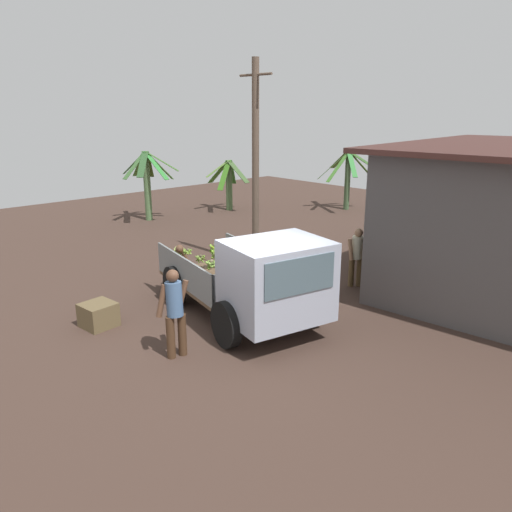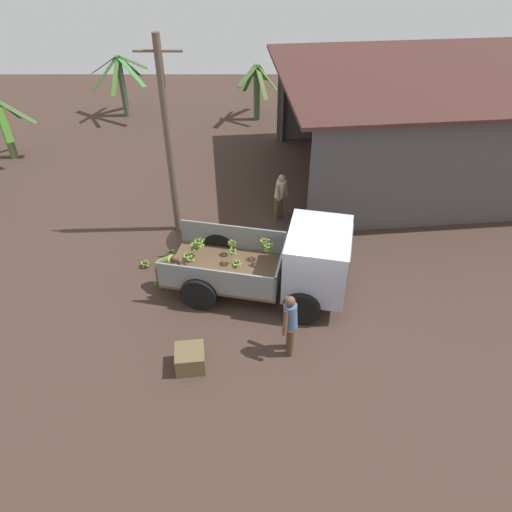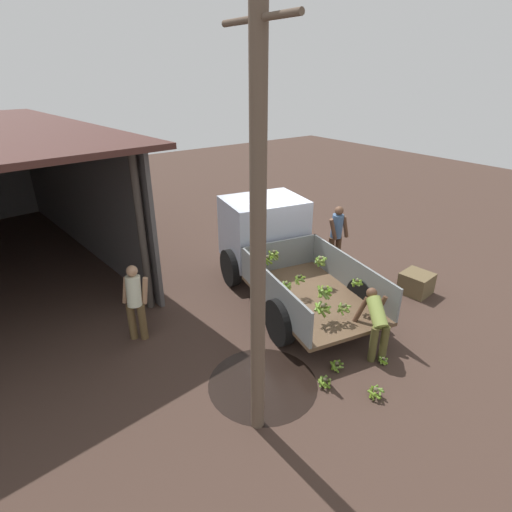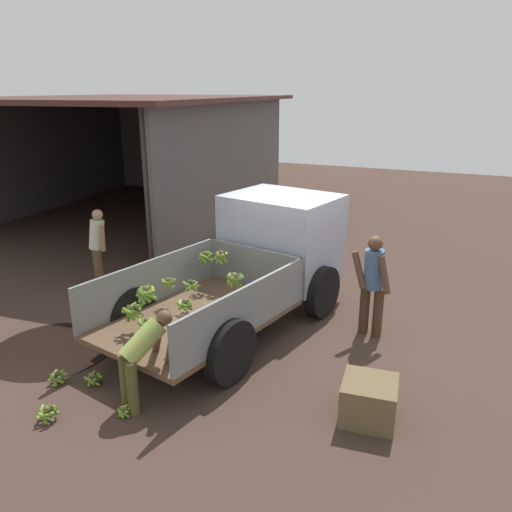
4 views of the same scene
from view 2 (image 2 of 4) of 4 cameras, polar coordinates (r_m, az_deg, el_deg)
name	(u,v)px [view 2 (image 2 of 4)]	position (r m, az deg, el deg)	size (l,w,h in m)	color
ground	(302,306)	(12.99, 5.25, -5.76)	(36.00, 36.00, 0.00)	#402E26
mud_patch_0	(197,239)	(15.27, -6.72, 1.90)	(1.88, 1.88, 0.01)	black
cargo_truck	(298,262)	(12.63, 4.85, -0.68)	(4.93, 2.91, 2.04)	brown
warehouse_shed	(445,101)	(18.71, 20.80, 16.19)	(10.84, 8.57, 3.66)	#4F4B4B
utility_pole	(168,141)	(14.35, -10.00, 12.85)	(1.24, 0.20, 5.80)	brown
banana_palm_1	(257,90)	(22.63, 0.08, 18.45)	(1.70, 2.28, 2.41)	#406334
banana_palm_2	(5,127)	(21.41, -26.79, 12.98)	(2.53, 1.98, 2.27)	#4D6B3F
banana_palm_3	(122,83)	(23.63, -15.09, 18.59)	(2.70, 2.34, 2.65)	#405938
person_foreground_visitor	(290,322)	(11.25, 3.90, -7.56)	(0.40, 0.69, 1.70)	#462E1D
person_worker_loading	(166,267)	(13.20, -10.24, -1.21)	(0.80, 0.73, 1.22)	#4D4923
person_bystander_near_shed	(280,194)	(15.69, 2.75, 7.08)	(0.51, 0.52, 1.57)	brown
banana_bunch_on_ground_0	(145,263)	(14.41, -12.56, -0.84)	(0.26, 0.26, 0.21)	brown
banana_bunch_on_ground_1	(157,283)	(13.75, -11.27, -3.04)	(0.18, 0.18, 0.15)	brown
banana_bunch_on_ground_2	(175,263)	(14.28, -9.25, -0.80)	(0.24, 0.24, 0.19)	brown
banana_bunch_on_ground_3	(171,253)	(14.67, -9.69, 0.37)	(0.26, 0.26, 0.20)	#443D2C
wooden_crate_0	(190,359)	(11.52, -7.54, -11.54)	(0.65, 0.65, 0.52)	brown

